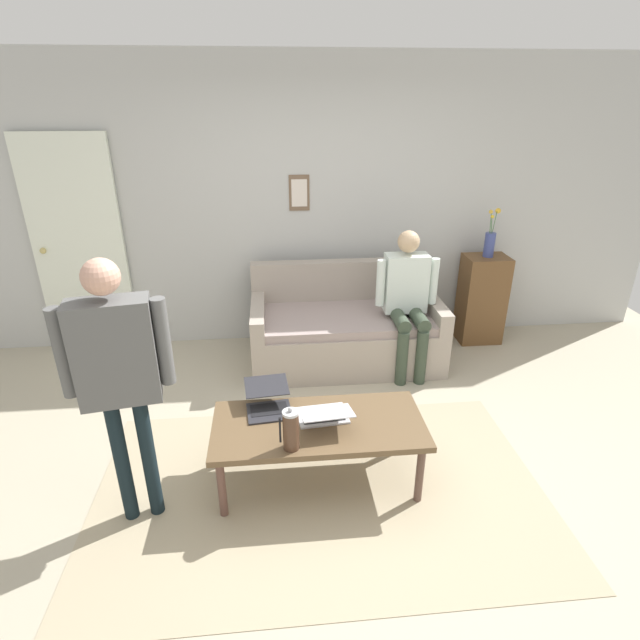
% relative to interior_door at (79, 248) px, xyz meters
% --- Properties ---
extents(ground_plane, '(7.68, 7.68, 0.00)m').
position_rel_interior_door_xyz_m(ground_plane, '(-2.18, 2.11, -1.02)').
color(ground_plane, '#ADA48C').
extents(area_rug, '(2.86, 1.78, 0.01)m').
position_rel_interior_door_xyz_m(area_rug, '(-2.04, 2.25, -1.02)').
color(area_rug, tan).
rests_on(area_rug, ground_plane).
extents(back_wall, '(7.04, 0.11, 2.70)m').
position_rel_interior_door_xyz_m(back_wall, '(-2.18, -0.09, 0.33)').
color(back_wall, '#B7B8B5').
rests_on(back_wall, ground_plane).
extents(interior_door, '(0.82, 0.09, 2.05)m').
position_rel_interior_door_xyz_m(interior_door, '(0.00, 0.00, 0.00)').
color(interior_door, white).
rests_on(interior_door, ground_plane).
extents(couch, '(1.73, 0.89, 0.88)m').
position_rel_interior_door_xyz_m(couch, '(-2.45, 0.50, -0.72)').
color(couch, '#A29689').
rests_on(couch, ground_plane).
extents(coffee_table, '(1.33, 0.61, 0.45)m').
position_rel_interior_door_xyz_m(coffee_table, '(-2.04, 2.15, -0.62)').
color(coffee_table, brown).
rests_on(coffee_table, ground_plane).
extents(laptop_left, '(0.35, 0.39, 0.14)m').
position_rel_interior_door_xyz_m(laptop_left, '(-2.07, 2.13, -0.52)').
color(laptop_left, silver).
rests_on(laptop_left, coffee_table).
extents(laptop_center, '(0.32, 0.38, 0.14)m').
position_rel_interior_door_xyz_m(laptop_center, '(-1.73, 1.96, -0.52)').
color(laptop_center, '#28282D').
rests_on(laptop_center, coffee_table).
extents(french_press, '(0.12, 0.10, 0.28)m').
position_rel_interior_door_xyz_m(french_press, '(-1.86, 2.37, -0.44)').
color(french_press, '#4C3323').
rests_on(french_press, coffee_table).
extents(side_shelf, '(0.42, 0.32, 0.89)m').
position_rel_interior_door_xyz_m(side_shelf, '(-3.88, 0.22, -0.58)').
color(side_shelf, brown).
rests_on(side_shelf, ground_plane).
extents(flower_vase, '(0.11, 0.10, 0.47)m').
position_rel_interior_door_xyz_m(flower_vase, '(-3.88, 0.22, 0.02)').
color(flower_vase, '#3C488B').
rests_on(flower_vase, side_shelf).
extents(person_standing, '(0.58, 0.25, 1.62)m').
position_rel_interior_door_xyz_m(person_standing, '(-0.96, 2.33, 0.01)').
color(person_standing, black).
rests_on(person_standing, ground_plane).
extents(person_seated, '(0.55, 0.51, 1.28)m').
position_rel_interior_door_xyz_m(person_seated, '(-2.96, 0.73, -0.30)').
color(person_seated, '#374435').
rests_on(person_seated, ground_plane).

